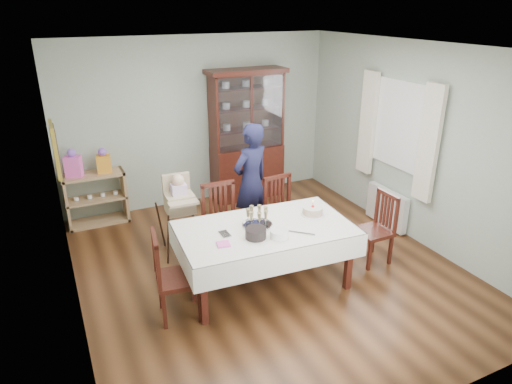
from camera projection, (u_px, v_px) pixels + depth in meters
floor at (267, 267)px, 5.84m from camera, size 5.00×5.00×0.00m
room_shell at (249, 128)px, 5.63m from camera, size 5.00×5.00×5.00m
dining_table at (265, 256)px, 5.36m from camera, size 2.07×1.28×0.76m
china_cabinet at (247, 134)px, 7.59m from camera, size 1.30×0.48×2.18m
sideboard at (96, 198)px, 6.89m from camera, size 0.90×0.38×0.80m
picture_frame at (55, 149)px, 4.99m from camera, size 0.04×0.48×0.58m
window at (400, 125)px, 6.38m from camera, size 0.04×1.02×1.22m
curtain_left at (429, 144)px, 5.88m from camera, size 0.07×0.30×1.55m
curtain_right at (368, 123)px, 6.91m from camera, size 0.07×0.30×1.55m
radiator at (387, 207)px, 6.83m from camera, size 0.10×0.80×0.55m
chair_far_left at (224, 240)px, 5.86m from camera, size 0.48×0.48×1.04m
chair_far_right at (284, 227)px, 6.23m from camera, size 0.49×0.49×0.99m
chair_end_left at (177, 292)px, 4.84m from camera, size 0.51×0.51×0.99m
chair_end_right at (373, 242)px, 5.90m from camera, size 0.42×0.42×0.92m
woman at (251, 182)px, 6.34m from camera, size 0.71×0.58×1.67m
high_chair at (181, 222)px, 6.10m from camera, size 0.51×0.51×1.10m
champagne_tray at (257, 221)px, 5.23m from camera, size 0.35×0.35×0.21m
birthday_cake at (313, 211)px, 5.50m from camera, size 0.28×0.28×0.19m
plate_stack_dark at (256, 233)px, 4.96m from camera, size 0.25×0.25×0.11m
plate_stack_white at (279, 234)px, 4.97m from camera, size 0.21×0.21×0.09m
napkin_stack at (223, 244)px, 4.83m from camera, size 0.16×0.16×0.02m
cutlery at (221, 235)px, 5.04m from camera, size 0.12×0.18×0.01m
cake_knife at (301, 233)px, 5.07m from camera, size 0.25×0.23×0.01m
gift_bag_pink at (73, 164)px, 6.55m from camera, size 0.26×0.22×0.42m
gift_bag_orange at (104, 162)px, 6.72m from camera, size 0.22×0.16×0.38m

